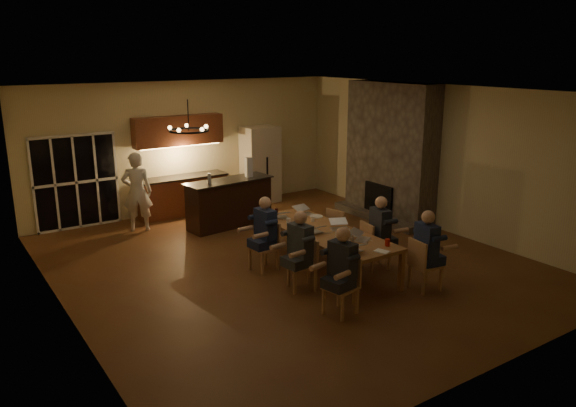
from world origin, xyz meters
The scene contains 43 objects.
floor centered at (0.00, 0.00, 0.00)m, with size 9.00×9.00×0.00m, color brown.
back_wall centered at (0.00, 4.52, 1.60)m, with size 8.00×0.04×3.20m, color beige.
left_wall centered at (-4.02, 0.00, 1.60)m, with size 0.04×9.00×3.20m, color beige.
right_wall centered at (4.02, 0.00, 1.60)m, with size 0.04×9.00×3.20m, color beige.
ceiling centered at (0.00, 0.00, 3.22)m, with size 8.00×9.00×0.04m, color white.
french_doors centered at (-2.70, 4.47, 1.05)m, with size 1.86×0.08×2.10m, color black.
fireplace centered at (3.70, 1.20, 1.60)m, with size 0.58×2.50×3.20m, color #645C4F.
kitchenette centered at (-0.30, 4.20, 1.20)m, with size 2.24×0.68×2.40m, color brown, non-canonical shape.
refrigerator centered at (1.90, 4.15, 1.00)m, with size 0.90×0.68×2.00m, color beige.
dining_table centered at (0.35, -0.66, 0.38)m, with size 1.10×3.05×0.75m, color #A46C41.
bar_island centered at (0.19, 2.69, 0.54)m, with size 2.05×0.68×1.08m, color black.
chair_left_near centered at (-0.54, -2.22, 0.45)m, with size 0.44×0.44×0.89m, color tan, non-canonical shape.
chair_left_mid centered at (-0.48, -1.13, 0.45)m, with size 0.44×0.44×0.89m, color tan, non-canonical shape.
chair_left_far centered at (-0.58, -0.06, 0.45)m, with size 0.44×0.44×0.89m, color tan, non-canonical shape.
chair_right_near centered at (1.22, -2.30, 0.45)m, with size 0.44×0.44×0.89m, color tan, non-canonical shape.
chair_right_mid centered at (1.18, -1.12, 0.45)m, with size 0.44×0.44×0.89m, color tan, non-canonical shape.
chair_right_far centered at (1.24, -0.04, 0.45)m, with size 0.44×0.44×0.89m, color tan, non-canonical shape.
person_left_near centered at (-0.52, -2.22, 0.69)m, with size 0.60×0.60×1.38m, color #272B32, non-canonical shape.
person_right_near centered at (1.20, -2.29, 0.69)m, with size 0.60×0.60×1.38m, color #1E284B, non-canonical shape.
person_left_mid centered at (-0.54, -1.16, 0.69)m, with size 0.60×0.60×1.38m, color #33383D, non-canonical shape.
person_right_mid centered at (1.20, -1.19, 0.69)m, with size 0.60×0.60×1.38m, color #272B32, non-canonical shape.
person_left_far centered at (-0.54, -0.06, 0.69)m, with size 0.60×0.60×1.38m, color #1E284B, non-canonical shape.
standing_person centered at (-1.65, 3.51, 0.89)m, with size 0.65×0.42×1.77m, color silver.
chandelier centered at (-2.19, -0.64, 2.75)m, with size 0.59×0.59×0.03m, color black.
laptop_a centered at (0.05, -1.76, 0.86)m, with size 0.32×0.28×0.23m, color silver, non-canonical shape.
laptop_b centered at (0.57, -1.43, 0.86)m, with size 0.32×0.28×0.23m, color silver, non-canonical shape.
laptop_c centered at (0.09, -0.63, 0.86)m, with size 0.32×0.28×0.23m, color silver, non-canonical shape.
laptop_d centered at (0.62, -0.75, 0.86)m, with size 0.32×0.28×0.23m, color silver, non-canonical shape.
laptop_e centered at (0.12, 0.49, 0.86)m, with size 0.32×0.28×0.23m, color silver, non-canonical shape.
laptop_f centered at (0.64, 0.37, 0.86)m, with size 0.32×0.28×0.23m, color silver, non-canonical shape.
mug_front centered at (0.31, -1.07, 0.80)m, with size 0.07×0.07×0.10m, color white.
mug_mid centered at (0.50, -0.08, 0.80)m, with size 0.07×0.07×0.10m, color white.
mug_back centered at (0.05, 0.07, 0.80)m, with size 0.08×0.08×0.10m, color white.
redcup_near centered at (0.72, -1.89, 0.81)m, with size 0.08×0.08×0.12m, color #AE180B.
redcup_mid centered at (-0.09, -0.29, 0.81)m, with size 0.09×0.09×0.12m, color #AE180B.
can_silver centered at (0.39, -1.36, 0.81)m, with size 0.07×0.07×0.12m, color #B2B2B7.
can_cola centered at (0.20, 0.71, 0.81)m, with size 0.06×0.06×0.12m, color #3F0F0C.
plate_near centered at (0.64, -1.16, 0.76)m, with size 0.22×0.22×0.02m, color white.
plate_left centered at (0.08, -1.55, 0.76)m, with size 0.25×0.25×0.02m, color white.
plate_far centered at (0.75, 0.13, 0.76)m, with size 0.26×0.26×0.02m, color white.
notepad centered at (0.45, -2.05, 0.76)m, with size 0.16×0.23×0.01m, color white.
bar_bottle centered at (-0.35, 2.55, 1.20)m, with size 0.08×0.08×0.24m, color #99999E.
bar_blender centered at (0.73, 2.71, 1.31)m, with size 0.15×0.15×0.46m, color silver.
Camera 1 is at (-5.56, -8.28, 3.87)m, focal length 35.00 mm.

